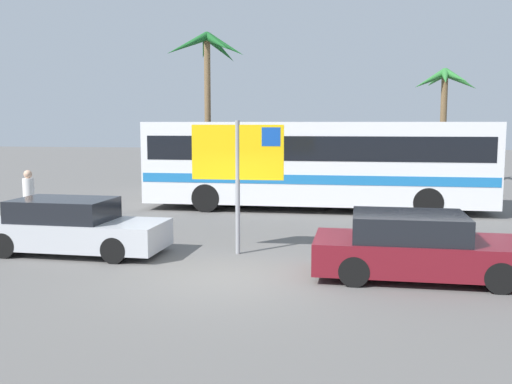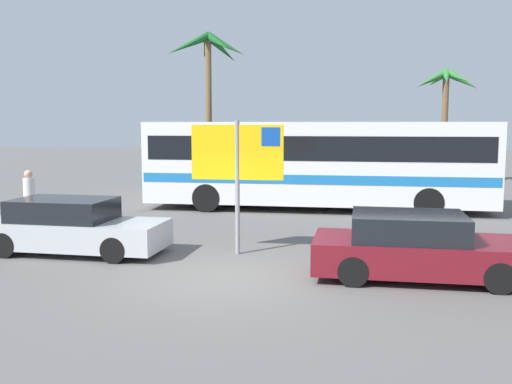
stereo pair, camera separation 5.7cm
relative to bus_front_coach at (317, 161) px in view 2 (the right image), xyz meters
The scene contains 9 objects.
ground 10.03m from the bus_front_coach, 97.02° to the right, with size 120.00×120.00×0.00m, color #605E5B.
bus_front_coach is the anchor object (origin of this frame).
bus_rear_coach 4.06m from the bus_front_coach, 99.38° to the left, with size 12.28×2.72×3.17m.
ferry_sign 7.70m from the bus_front_coach, 100.44° to the right, with size 2.20×0.12×3.20m.
car_silver 9.83m from the bus_front_coach, 123.77° to the right, with size 4.47×1.85×1.32m.
car_maroon 9.54m from the bus_front_coach, 74.20° to the right, with size 4.33×1.97×1.32m.
pedestrian_near_sign 9.80m from the bus_front_coach, 144.16° to the right, with size 0.32×0.32×1.80m.
palm_tree_seaside 11.62m from the bus_front_coach, 58.49° to the left, with size 3.20×3.40×5.87m.
palm_tree_inland 11.00m from the bus_front_coach, 127.04° to the left, with size 4.14×4.17×7.69m.
Camera 2 is at (2.42, -11.17, 3.14)m, focal length 40.55 mm.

